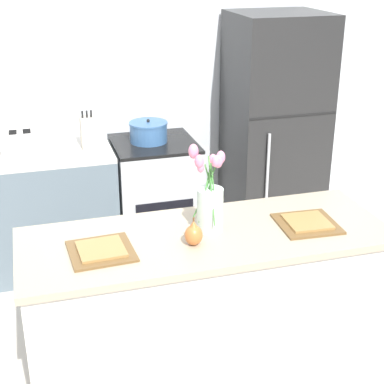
{
  "coord_description": "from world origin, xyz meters",
  "views": [
    {
      "loc": [
        -0.77,
        -2.42,
        2.23
      ],
      "look_at": [
        0.0,
        0.25,
        1.06
      ],
      "focal_mm": 55.0,
      "sensor_mm": 36.0,
      "label": 1
    }
  ],
  "objects_px": {
    "refrigerator": "(274,132)",
    "pear_figurine": "(194,234)",
    "knife_block": "(88,133)",
    "cooking_pot": "(149,132)",
    "toaster": "(21,144)",
    "plate_setting_left": "(101,250)",
    "flower_vase": "(210,201)",
    "plate_setting_right": "(307,223)",
    "stove_range": "(156,198)"
  },
  "relations": [
    {
      "from": "pear_figurine",
      "to": "plate_setting_left",
      "type": "height_order",
      "value": "pear_figurine"
    },
    {
      "from": "refrigerator",
      "to": "flower_vase",
      "type": "height_order",
      "value": "refrigerator"
    },
    {
      "from": "stove_range",
      "to": "plate_setting_right",
      "type": "distance_m",
      "value": 1.76
    },
    {
      "from": "plate_setting_right",
      "to": "toaster",
      "type": "relative_size",
      "value": 1.08
    },
    {
      "from": "knife_block",
      "to": "toaster",
      "type": "bearing_deg",
      "value": -173.64
    },
    {
      "from": "flower_vase",
      "to": "plate_setting_left",
      "type": "bearing_deg",
      "value": -171.63
    },
    {
      "from": "refrigerator",
      "to": "pear_figurine",
      "type": "distance_m",
      "value": 2.04
    },
    {
      "from": "stove_range",
      "to": "plate_setting_left",
      "type": "bearing_deg",
      "value": -110.51
    },
    {
      "from": "refrigerator",
      "to": "cooking_pot",
      "type": "height_order",
      "value": "refrigerator"
    },
    {
      "from": "plate_setting_right",
      "to": "cooking_pot",
      "type": "relative_size",
      "value": 1.08
    },
    {
      "from": "flower_vase",
      "to": "toaster",
      "type": "bearing_deg",
      "value": 119.54
    },
    {
      "from": "flower_vase",
      "to": "pear_figurine",
      "type": "relative_size",
      "value": 3.17
    },
    {
      "from": "stove_range",
      "to": "toaster",
      "type": "relative_size",
      "value": 3.2
    },
    {
      "from": "knife_block",
      "to": "stove_range",
      "type": "bearing_deg",
      "value": -0.69
    },
    {
      "from": "stove_range",
      "to": "knife_block",
      "type": "height_order",
      "value": "knife_block"
    },
    {
      "from": "stove_range",
      "to": "cooking_pot",
      "type": "height_order",
      "value": "cooking_pot"
    },
    {
      "from": "pear_figurine",
      "to": "toaster",
      "type": "height_order",
      "value": "pear_figurine"
    },
    {
      "from": "flower_vase",
      "to": "toaster",
      "type": "xyz_separation_m",
      "value": [
        -0.86,
        1.52,
        -0.11
      ]
    },
    {
      "from": "cooking_pot",
      "to": "refrigerator",
      "type": "bearing_deg",
      "value": -1.13
    },
    {
      "from": "plate_setting_left",
      "to": "toaster",
      "type": "height_order",
      "value": "toaster"
    },
    {
      "from": "stove_range",
      "to": "cooking_pot",
      "type": "distance_m",
      "value": 0.52
    },
    {
      "from": "flower_vase",
      "to": "knife_block",
      "type": "distance_m",
      "value": 1.62
    },
    {
      "from": "flower_vase",
      "to": "plate_setting_left",
      "type": "relative_size",
      "value": 1.46
    },
    {
      "from": "toaster",
      "to": "stove_range",
      "type": "bearing_deg",
      "value": 2.8
    },
    {
      "from": "plate_setting_left",
      "to": "knife_block",
      "type": "relative_size",
      "value": 1.12
    },
    {
      "from": "plate_setting_right",
      "to": "toaster",
      "type": "distance_m",
      "value": 2.09
    },
    {
      "from": "cooking_pot",
      "to": "knife_block",
      "type": "distance_m",
      "value": 0.44
    },
    {
      "from": "pear_figurine",
      "to": "plate_setting_left",
      "type": "bearing_deg",
      "value": 174.27
    },
    {
      "from": "plate_setting_left",
      "to": "knife_block",
      "type": "bearing_deg",
      "value": 85.07
    },
    {
      "from": "toaster",
      "to": "pear_figurine",
      "type": "bearing_deg",
      "value": -65.59
    },
    {
      "from": "cooking_pot",
      "to": "flower_vase",
      "type": "bearing_deg",
      "value": -91.4
    },
    {
      "from": "pear_figurine",
      "to": "plate_setting_right",
      "type": "bearing_deg",
      "value": 4.05
    },
    {
      "from": "toaster",
      "to": "knife_block",
      "type": "relative_size",
      "value": 1.04
    },
    {
      "from": "flower_vase",
      "to": "plate_setting_right",
      "type": "xyz_separation_m",
      "value": [
        0.49,
        -0.08,
        -0.15
      ]
    },
    {
      "from": "refrigerator",
      "to": "toaster",
      "type": "bearing_deg",
      "value": -178.59
    },
    {
      "from": "stove_range",
      "to": "flower_vase",
      "type": "height_order",
      "value": "flower_vase"
    },
    {
      "from": "refrigerator",
      "to": "toaster",
      "type": "height_order",
      "value": "refrigerator"
    },
    {
      "from": "cooking_pot",
      "to": "knife_block",
      "type": "height_order",
      "value": "knife_block"
    },
    {
      "from": "refrigerator",
      "to": "knife_block",
      "type": "height_order",
      "value": "refrigerator"
    },
    {
      "from": "plate_setting_left",
      "to": "knife_block",
      "type": "xyz_separation_m",
      "value": [
        0.14,
        1.65,
        0.06
      ]
    },
    {
      "from": "toaster",
      "to": "plate_setting_right",
      "type": "bearing_deg",
      "value": -49.85
    },
    {
      "from": "refrigerator",
      "to": "plate_setting_left",
      "type": "xyz_separation_m",
      "value": [
        -1.56,
        -1.64,
        0.06
      ]
    },
    {
      "from": "pear_figurine",
      "to": "knife_block",
      "type": "distance_m",
      "value": 1.71
    },
    {
      "from": "refrigerator",
      "to": "knife_block",
      "type": "xyz_separation_m",
      "value": [
        -1.42,
        0.0,
        0.12
      ]
    },
    {
      "from": "pear_figurine",
      "to": "knife_block",
      "type": "xyz_separation_m",
      "value": [
        -0.28,
        1.69,
        0.02
      ]
    },
    {
      "from": "pear_figurine",
      "to": "plate_setting_right",
      "type": "height_order",
      "value": "pear_figurine"
    },
    {
      "from": "knife_block",
      "to": "refrigerator",
      "type": "bearing_deg",
      "value": -0.2
    },
    {
      "from": "flower_vase",
      "to": "stove_range",
      "type": "bearing_deg",
      "value": 87.32
    },
    {
      "from": "pear_figurine",
      "to": "plate_setting_left",
      "type": "distance_m",
      "value": 0.43
    },
    {
      "from": "toaster",
      "to": "cooking_pot",
      "type": "height_order",
      "value": "toaster"
    }
  ]
}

